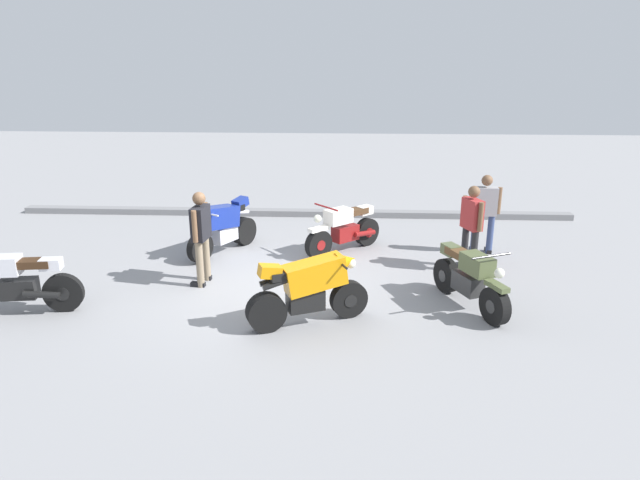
# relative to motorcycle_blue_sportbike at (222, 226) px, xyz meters

# --- Properties ---
(ground_plane) EXTENTS (40.00, 40.00, 0.00)m
(ground_plane) POSITION_rel_motorcycle_blue_sportbike_xyz_m (1.22, -1.69, -0.59)
(ground_plane) COLOR gray
(curb_edge) EXTENTS (14.00, 0.30, 0.15)m
(curb_edge) POSITION_rel_motorcycle_blue_sportbike_xyz_m (1.22, 2.91, -0.52)
(curb_edge) COLOR gray
(curb_edge) RESTS_ON ground
(motorcycle_blue_sportbike) EXTENTS (1.13, 1.79, 1.14)m
(motorcycle_blue_sportbike) POSITION_rel_motorcycle_blue_sportbike_xyz_m (0.00, 0.00, 0.00)
(motorcycle_blue_sportbike) COLOR black
(motorcycle_blue_sportbike) RESTS_ON ground
(motorcycle_cream_vintage) EXTENTS (1.55, 1.43, 1.07)m
(motorcycle_cream_vintage) POSITION_rel_motorcycle_blue_sportbike_xyz_m (2.52, 0.21, -0.11)
(motorcycle_cream_vintage) COLOR black
(motorcycle_cream_vintage) RESTS_ON ground
(motorcycle_olive_vintage) EXTENTS (0.99, 1.85, 1.07)m
(motorcycle_olive_vintage) POSITION_rel_motorcycle_blue_sportbike_xyz_m (4.60, -2.43, -0.11)
(motorcycle_olive_vintage) COLOR black
(motorcycle_olive_vintage) RESTS_ON ground
(motorcycle_orange_sportbike) EXTENTS (1.86, 1.01, 1.14)m
(motorcycle_orange_sportbike) POSITION_rel_motorcycle_blue_sportbike_xyz_m (2.02, -3.18, 0.00)
(motorcycle_orange_sportbike) COLOR black
(motorcycle_orange_sportbike) RESTS_ON ground
(motorcycle_silver_cruiser) EXTENTS (2.09, 0.70, 1.09)m
(motorcycle_silver_cruiser) POSITION_rel_motorcycle_blue_sportbike_xyz_m (-2.68, -3.03, -0.07)
(motorcycle_silver_cruiser) COLOR black
(motorcycle_silver_cruiser) RESTS_ON ground
(person_in_gray_shirt) EXTENTS (0.64, 0.30, 1.66)m
(person_in_gray_shirt) POSITION_rel_motorcycle_blue_sportbike_xyz_m (5.39, 0.25, 0.35)
(person_in_gray_shirt) COLOR #384772
(person_in_gray_shirt) RESTS_ON ground
(person_in_black_shirt) EXTENTS (0.35, 0.66, 1.70)m
(person_in_black_shirt) POSITION_rel_motorcycle_blue_sportbike_xyz_m (0.00, -1.66, 0.38)
(person_in_black_shirt) COLOR gray
(person_in_black_shirt) RESTS_ON ground
(person_in_red_shirt) EXTENTS (0.44, 0.63, 1.65)m
(person_in_red_shirt) POSITION_rel_motorcycle_blue_sportbike_xyz_m (4.93, -0.70, 0.34)
(person_in_red_shirt) COLOR #262628
(person_in_red_shirt) RESTS_ON ground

